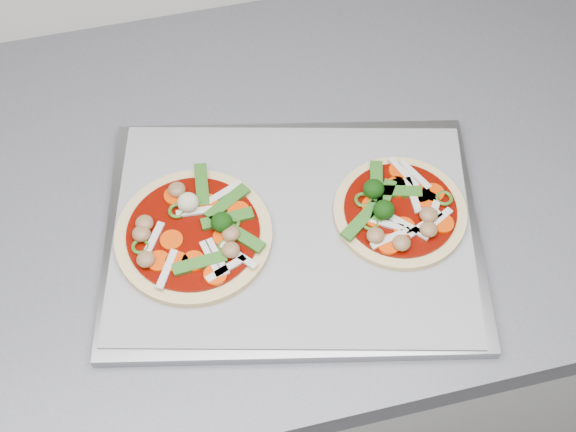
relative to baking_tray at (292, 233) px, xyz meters
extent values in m
cube|color=gray|center=(0.00, 0.00, 0.00)|extent=(0.47, 0.39, 0.01)
cube|color=gray|center=(0.00, 0.00, 0.01)|extent=(0.45, 0.37, 0.00)
cylinder|color=tan|center=(-0.11, 0.01, 0.01)|extent=(0.18, 0.18, 0.01)
cylinder|color=#680F03|center=(-0.11, 0.01, 0.02)|extent=(0.15, 0.15, 0.00)
cylinder|color=#FB3A00|center=(-0.15, -0.02, 0.02)|extent=(0.04, 0.04, 0.00)
torus|color=#325515|center=(-0.07, 0.01, 0.02)|extent=(0.03, 0.03, 0.00)
cube|color=beige|center=(-0.08, -0.04, 0.02)|extent=(0.05, 0.03, 0.00)
cylinder|color=#FB3A00|center=(-0.13, 0.01, 0.02)|extent=(0.03, 0.03, 0.00)
cube|color=beige|center=(-0.15, 0.01, 0.02)|extent=(0.03, 0.05, 0.00)
cube|color=beige|center=(-0.09, -0.02, 0.02)|extent=(0.02, 0.05, 0.00)
cube|color=#2C6118|center=(-0.06, 0.04, 0.02)|extent=(0.06, 0.04, 0.00)
ellipsoid|color=brown|center=(-0.16, 0.02, 0.03)|extent=(0.03, 0.03, 0.01)
cylinder|color=#FB3A00|center=(-0.13, -0.02, 0.02)|extent=(0.03, 0.03, 0.00)
cylinder|color=#FB3A00|center=(-0.09, -0.05, 0.02)|extent=(0.03, 0.03, 0.00)
cube|color=beige|center=(-0.10, -0.03, 0.02)|extent=(0.02, 0.05, 0.00)
torus|color=#325515|center=(-0.12, 0.04, 0.02)|extent=(0.03, 0.03, 0.00)
cube|color=#2C6118|center=(-0.07, 0.02, 0.02)|extent=(0.06, 0.02, 0.00)
cylinder|color=#FB3A00|center=(-0.08, 0.00, 0.02)|extent=(0.03, 0.03, 0.00)
cube|color=#2C6118|center=(-0.09, 0.07, 0.02)|extent=(0.02, 0.06, 0.00)
cube|color=beige|center=(-0.07, -0.03, 0.02)|extent=(0.04, 0.04, 0.00)
cylinder|color=#FB3A00|center=(-0.05, 0.03, 0.02)|extent=(0.03, 0.03, 0.00)
torus|color=#325515|center=(-0.08, -0.02, 0.02)|extent=(0.03, 0.03, 0.00)
cube|color=beige|center=(-0.07, 0.05, 0.02)|extent=(0.05, 0.03, 0.00)
cube|color=#2C6118|center=(-0.11, -0.03, 0.02)|extent=(0.06, 0.02, 0.00)
ellipsoid|color=brown|center=(-0.07, 0.00, 0.03)|extent=(0.03, 0.03, 0.01)
ellipsoid|color=brown|center=(-0.16, 0.03, 0.03)|extent=(0.02, 0.02, 0.01)
ellipsoid|color=beige|center=(-0.11, 0.05, 0.03)|extent=(0.03, 0.03, 0.02)
torus|color=#325515|center=(-0.17, 0.01, 0.02)|extent=(0.03, 0.03, 0.00)
ellipsoid|color=brown|center=(-0.16, -0.01, 0.03)|extent=(0.03, 0.03, 0.01)
torus|color=#325515|center=(-0.10, 0.05, 0.02)|extent=(0.03, 0.03, 0.00)
ellipsoid|color=#0F3907|center=(-0.08, 0.01, 0.03)|extent=(0.03, 0.03, 0.02)
cube|color=beige|center=(-0.10, 0.04, 0.02)|extent=(0.05, 0.01, 0.00)
ellipsoid|color=brown|center=(-0.07, -0.02, 0.03)|extent=(0.03, 0.03, 0.01)
cylinder|color=#FB3A00|center=(-0.11, -0.02, 0.02)|extent=(0.03, 0.03, 0.00)
cylinder|color=#FB3A00|center=(-0.09, 0.05, 0.02)|extent=(0.03, 0.03, 0.00)
cube|color=#2C6118|center=(-0.06, 0.00, 0.02)|extent=(0.05, 0.05, 0.00)
ellipsoid|color=brown|center=(-0.12, 0.07, 0.03)|extent=(0.02, 0.02, 0.01)
cylinder|color=#FB3A00|center=(-0.12, 0.06, 0.02)|extent=(0.03, 0.03, 0.00)
cube|color=beige|center=(-0.14, -0.03, 0.02)|extent=(0.03, 0.05, 0.00)
cylinder|color=tan|center=(0.12, -0.01, 0.01)|extent=(0.17, 0.17, 0.01)
cylinder|color=#680F03|center=(0.12, -0.01, 0.02)|extent=(0.14, 0.14, 0.00)
cube|color=beige|center=(0.10, -0.04, 0.02)|extent=(0.05, 0.02, 0.00)
cylinder|color=#FB3A00|center=(0.15, -0.01, 0.02)|extent=(0.03, 0.03, 0.00)
cylinder|color=#FB3A00|center=(0.15, 0.00, 0.02)|extent=(0.03, 0.03, 0.00)
cylinder|color=#FB3A00|center=(0.09, 0.00, 0.02)|extent=(0.03, 0.03, 0.00)
ellipsoid|color=brown|center=(0.14, -0.05, 0.03)|extent=(0.02, 0.02, 0.01)
ellipsoid|color=#0F3907|center=(0.10, -0.01, 0.03)|extent=(0.03, 0.03, 0.02)
ellipsoid|color=brown|center=(0.15, -0.03, 0.03)|extent=(0.03, 0.03, 0.01)
cube|color=beige|center=(0.14, 0.00, 0.02)|extent=(0.01, 0.05, 0.00)
torus|color=#325515|center=(0.08, -0.02, 0.02)|extent=(0.03, 0.03, 0.00)
cylinder|color=#FB3A00|center=(0.09, -0.05, 0.02)|extent=(0.03, 0.03, 0.00)
cylinder|color=#FB3A00|center=(0.13, 0.02, 0.02)|extent=(0.03, 0.03, 0.00)
ellipsoid|color=brown|center=(0.11, -0.06, 0.03)|extent=(0.02, 0.02, 0.01)
torus|color=#325515|center=(0.17, -0.01, 0.02)|extent=(0.02, 0.02, 0.00)
ellipsoid|color=#0F3907|center=(0.10, 0.02, 0.03)|extent=(0.03, 0.03, 0.02)
cube|color=beige|center=(0.15, -0.03, 0.02)|extent=(0.03, 0.04, 0.00)
cylinder|color=#FB3A00|center=(0.14, 0.04, 0.02)|extent=(0.03, 0.03, 0.00)
cube|color=#2C6118|center=(0.12, 0.01, 0.02)|extent=(0.06, 0.03, 0.00)
ellipsoid|color=brown|center=(0.08, -0.04, 0.03)|extent=(0.03, 0.03, 0.01)
cylinder|color=#FB3A00|center=(0.09, -0.02, 0.02)|extent=(0.03, 0.03, 0.00)
cube|color=#2C6118|center=(0.07, -0.02, 0.02)|extent=(0.06, 0.05, 0.00)
cylinder|color=#FB3A00|center=(0.12, -0.03, 0.02)|extent=(0.03, 0.03, 0.00)
cube|color=beige|center=(0.09, -0.02, 0.02)|extent=(0.05, 0.03, 0.00)
cube|color=beige|center=(0.14, 0.04, 0.02)|extent=(0.02, 0.05, 0.00)
torus|color=#325515|center=(0.08, 0.01, 0.02)|extent=(0.03, 0.03, 0.00)
cube|color=#2C6118|center=(0.10, 0.03, 0.02)|extent=(0.03, 0.06, 0.00)
cube|color=beige|center=(0.15, -0.04, 0.02)|extent=(0.05, 0.03, 0.00)
cube|color=beige|center=(0.15, 0.03, 0.02)|extent=(0.03, 0.05, 0.00)
cylinder|color=#FB3A00|center=(0.16, -0.04, 0.02)|extent=(0.03, 0.03, 0.00)
cube|color=beige|center=(0.14, -0.04, 0.02)|extent=(0.05, 0.03, 0.00)
cube|color=#2C6118|center=(0.11, 0.00, 0.02)|extent=(0.04, 0.06, 0.00)
cylinder|color=#FB3A00|center=(0.13, 0.02, 0.02)|extent=(0.04, 0.04, 0.00)
ellipsoid|color=brown|center=(0.15, -0.03, 0.03)|extent=(0.03, 0.03, 0.01)
cylinder|color=#FB3A00|center=(0.16, 0.00, 0.02)|extent=(0.03, 0.03, 0.00)
cube|color=beige|center=(0.12, -0.04, 0.02)|extent=(0.04, 0.04, 0.00)
camera|label=1|loc=(-0.12, -0.46, 0.76)|focal=50.00mm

